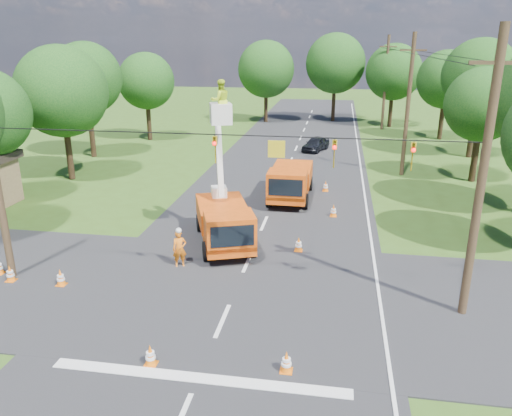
% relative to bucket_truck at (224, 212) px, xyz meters
% --- Properties ---
extents(ground, '(140.00, 140.00, 0.00)m').
position_rel_bucket_truck_xyz_m(ground, '(1.48, 13.08, -1.69)').
color(ground, '#335018').
rests_on(ground, ground).
extents(road_main, '(12.00, 100.00, 0.06)m').
position_rel_bucket_truck_xyz_m(road_main, '(1.48, 13.08, -1.69)').
color(road_main, black).
rests_on(road_main, ground).
extents(road_cross, '(56.00, 10.00, 0.07)m').
position_rel_bucket_truck_xyz_m(road_cross, '(1.48, -4.92, -1.69)').
color(road_cross, black).
rests_on(road_cross, ground).
extents(stop_bar, '(9.00, 0.45, 0.02)m').
position_rel_bucket_truck_xyz_m(stop_bar, '(1.48, -10.12, -1.69)').
color(stop_bar, silver).
rests_on(stop_bar, ground).
extents(edge_line, '(0.12, 90.00, 0.02)m').
position_rel_bucket_truck_xyz_m(edge_line, '(7.08, 13.08, -1.69)').
color(edge_line, silver).
rests_on(edge_line, ground).
extents(bucket_truck, '(4.06, 6.31, 7.80)m').
position_rel_bucket_truck_xyz_m(bucket_truck, '(0.00, 0.00, 0.00)').
color(bucket_truck, '#E35210').
rests_on(bucket_truck, ground).
extents(second_truck, '(2.48, 6.14, 2.29)m').
position_rel_bucket_truck_xyz_m(second_truck, '(2.43, 7.71, -0.50)').
color(second_truck, '#E35210').
rests_on(second_truck, ground).
extents(ground_worker, '(0.72, 0.61, 1.67)m').
position_rel_bucket_truck_xyz_m(ground_worker, '(-1.37, -2.77, -0.85)').
color(ground_worker, orange).
rests_on(ground_worker, ground).
extents(distant_car, '(2.65, 4.00, 1.26)m').
position_rel_bucket_truck_xyz_m(distant_car, '(3.29, 22.45, -1.06)').
color(distant_car, black).
rests_on(distant_car, ground).
extents(traffic_cone_0, '(0.38, 0.38, 0.71)m').
position_rel_bucket_truck_xyz_m(traffic_cone_0, '(-0.12, -9.71, -1.33)').
color(traffic_cone_0, orange).
rests_on(traffic_cone_0, ground).
extents(traffic_cone_1, '(0.38, 0.38, 0.71)m').
position_rel_bucket_truck_xyz_m(traffic_cone_1, '(4.01, -9.36, -1.33)').
color(traffic_cone_1, orange).
rests_on(traffic_cone_1, ground).
extents(traffic_cone_2, '(0.38, 0.38, 0.71)m').
position_rel_bucket_truck_xyz_m(traffic_cone_2, '(3.62, -0.29, -1.33)').
color(traffic_cone_2, orange).
rests_on(traffic_cone_2, ground).
extents(traffic_cone_3, '(0.38, 0.38, 0.71)m').
position_rel_bucket_truck_xyz_m(traffic_cone_3, '(5.16, 4.90, -1.33)').
color(traffic_cone_3, orange).
rests_on(traffic_cone_3, ground).
extents(traffic_cone_4, '(0.38, 0.38, 0.71)m').
position_rel_bucket_truck_xyz_m(traffic_cone_4, '(-5.59, -5.31, -1.33)').
color(traffic_cone_4, orange).
rests_on(traffic_cone_4, ground).
extents(traffic_cone_5, '(0.38, 0.38, 0.71)m').
position_rel_bucket_truck_xyz_m(traffic_cone_5, '(-7.83, -5.30, -1.33)').
color(traffic_cone_5, orange).
rests_on(traffic_cone_5, ground).
extents(traffic_cone_7, '(0.38, 0.38, 0.71)m').
position_rel_bucket_truck_xyz_m(traffic_cone_7, '(4.57, 9.81, -1.33)').
color(traffic_cone_7, orange).
rests_on(traffic_cone_7, ground).
extents(pole_right_near, '(1.80, 0.30, 10.00)m').
position_rel_bucket_truck_xyz_m(pole_right_near, '(9.98, -4.92, 3.42)').
color(pole_right_near, '#4C3823').
rests_on(pole_right_near, ground).
extents(pole_right_mid, '(1.80, 0.30, 10.00)m').
position_rel_bucket_truck_xyz_m(pole_right_mid, '(9.98, 15.08, 3.42)').
color(pole_right_mid, '#4C3823').
rests_on(pole_right_mid, ground).
extents(pole_right_far, '(1.80, 0.30, 10.00)m').
position_rel_bucket_truck_xyz_m(pole_right_far, '(9.98, 35.08, 3.42)').
color(pole_right_far, '#4C3823').
rests_on(pole_right_far, ground).
extents(signal_span, '(18.00, 0.29, 1.07)m').
position_rel_bucket_truck_xyz_m(signal_span, '(3.71, -4.92, 4.19)').
color(signal_span, black).
rests_on(signal_span, ground).
extents(tree_left_d, '(6.20, 6.20, 9.24)m').
position_rel_bucket_truck_xyz_m(tree_left_d, '(-13.52, 10.08, 4.43)').
color(tree_left_d, '#382616').
rests_on(tree_left_d, ground).
extents(tree_left_e, '(5.80, 5.80, 9.41)m').
position_rel_bucket_truck_xyz_m(tree_left_e, '(-15.32, 17.08, 4.80)').
color(tree_left_e, '#382616').
rests_on(tree_left_e, ground).
extents(tree_left_f, '(5.40, 5.40, 8.40)m').
position_rel_bucket_truck_xyz_m(tree_left_f, '(-13.32, 25.08, 4.00)').
color(tree_left_f, '#382616').
rests_on(tree_left_f, ground).
extents(tree_right_c, '(5.00, 5.00, 7.83)m').
position_rel_bucket_truck_xyz_m(tree_right_c, '(14.68, 14.08, 3.62)').
color(tree_right_c, '#382616').
rests_on(tree_right_c, ground).
extents(tree_right_d, '(6.00, 6.00, 9.70)m').
position_rel_bucket_truck_xyz_m(tree_right_d, '(16.28, 22.08, 4.99)').
color(tree_right_d, '#382616').
rests_on(tree_right_d, ground).
extents(tree_right_e, '(5.60, 5.60, 8.63)m').
position_rel_bucket_truck_xyz_m(tree_right_e, '(15.28, 30.08, 4.12)').
color(tree_right_e, '#382616').
rests_on(tree_right_e, ground).
extents(tree_far_a, '(6.60, 6.60, 9.50)m').
position_rel_bucket_truck_xyz_m(tree_far_a, '(-3.52, 38.08, 4.50)').
color(tree_far_a, '#382616').
rests_on(tree_far_a, ground).
extents(tree_far_b, '(7.00, 7.00, 10.32)m').
position_rel_bucket_truck_xyz_m(tree_far_b, '(4.48, 40.08, 5.12)').
color(tree_far_b, '#382616').
rests_on(tree_far_b, ground).
extents(tree_far_c, '(6.20, 6.20, 9.18)m').
position_rel_bucket_truck_xyz_m(tree_far_c, '(10.98, 37.08, 4.37)').
color(tree_far_c, '#382616').
rests_on(tree_far_c, ground).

